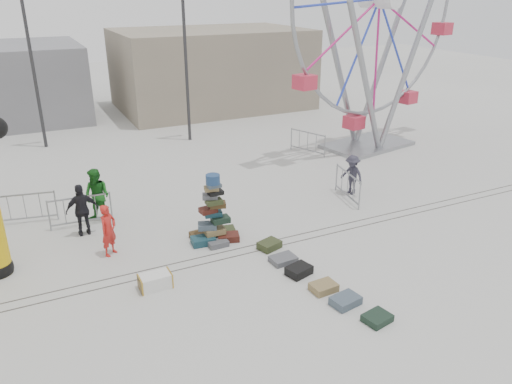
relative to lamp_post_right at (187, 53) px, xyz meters
name	(u,v)px	position (x,y,z in m)	size (l,w,h in m)	color
ground	(237,267)	(-3.09, -13.00, -4.48)	(90.00, 90.00, 0.00)	#9E9E99
track_line_near	(229,258)	(-3.09, -12.40, -4.48)	(40.00, 0.04, 0.01)	#47443F
track_line_far	(224,252)	(-3.09, -12.00, -4.48)	(40.00, 0.04, 0.01)	#47443F
building_right	(211,69)	(3.91, 7.00, -1.98)	(12.00, 8.00, 5.00)	gray
lamp_post_right	(187,53)	(0.00, 0.00, 0.00)	(1.41, 0.25, 8.00)	#2D2D30
lamp_post_left	(33,56)	(-7.00, 2.00, 0.00)	(1.41, 0.25, 8.00)	#2D2D30
suitcase_tower	(214,222)	(-3.06, -11.11, -3.85)	(1.63, 1.39, 2.25)	#193F4B
ferris_wheel	(378,19)	(7.65, -5.06, 1.65)	(10.57, 3.43, 12.45)	gray
steamer_trunk	(155,281)	(-5.50, -13.00, -4.28)	(0.86, 0.50, 0.40)	silver
row_case_0	(269,245)	(-1.72, -12.40, -4.36)	(0.68, 0.50, 0.23)	#323C1E
row_case_1	(283,259)	(-1.73, -13.30, -4.40)	(0.75, 0.55, 0.17)	#57595F
row_case_2	(299,270)	(-1.66, -14.11, -4.36)	(0.69, 0.52, 0.25)	black
row_case_3	(324,287)	(-1.48, -15.10, -4.38)	(0.68, 0.52, 0.21)	olive
row_case_4	(345,301)	(-1.32, -15.88, -4.37)	(0.74, 0.53, 0.22)	#465564
row_case_5	(377,318)	(-1.03, -16.80, -4.39)	(0.66, 0.53, 0.18)	black
barricade_dummy_b	(25,208)	(-8.42, -7.14, -3.93)	(2.00, 0.10, 1.10)	gray
barricade_dummy_c	(81,211)	(-6.74, -8.22, -3.93)	(2.00, 0.10, 1.10)	gray
barricade_wheel_front	(348,186)	(2.72, -10.24, -3.93)	(2.00, 0.10, 1.10)	gray
barricade_wheel_back	(308,142)	(4.31, -4.72, -3.93)	(2.00, 0.10, 1.10)	gray
pedestrian_red	(109,230)	(-6.23, -10.61, -3.67)	(0.59, 0.39, 1.63)	red
pedestrian_green	(97,196)	(-6.13, -8.10, -3.53)	(0.92, 0.72, 1.90)	#18601B
pedestrian_black	(82,210)	(-6.74, -8.92, -3.60)	(1.03, 0.43, 1.76)	black
pedestrian_grey	(352,175)	(3.20, -9.84, -3.70)	(1.01, 0.58, 1.57)	#2A2836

